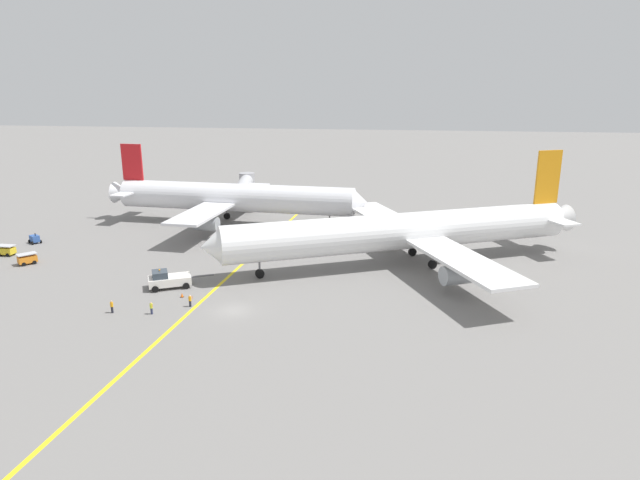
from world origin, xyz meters
The scene contains 13 objects.
ground_plane centered at (0.00, 0.00, 0.00)m, with size 600.00×600.00×0.00m, color slate.
taxiway_stripe centered at (-4.63, 10.00, 0.00)m, with size 0.50×120.00×0.01m, color yellow.
airliner_at_gate_left centered at (-13.44, 42.91, 5.28)m, with size 53.08×41.25×15.45m.
airliner_being_pushed centered at (20.35, 21.98, 5.20)m, with size 56.45×46.78×16.74m.
pushback_tug centered at (-11.25, 6.40, 1.17)m, with size 8.49×5.44×2.76m.
gse_baggage_cart_trailing centered at (-43.60, 16.26, 0.86)m, with size 2.73×1.60×1.71m.
gse_gpu_cart_small centered at (-43.78, 23.61, 0.79)m, with size 2.64×2.51×1.90m.
gse_baggage_cart_near_cluster centered at (-37.13, 12.64, 0.86)m, with size 2.95×3.11×1.71m.
ground_crew_marshaller_foreground centered at (-9.42, -2.58, 0.80)m, with size 0.44×0.39×1.55m.
ground_crew_wing_walker_right centered at (-14.33, -2.98, 0.82)m, with size 0.36×0.36×1.58m.
ground_crew_ramp_agent_by_cones centered at (-5.70, 0.37, 0.81)m, with size 0.43×0.41×1.56m.
traffic_cone_nose_right centered at (-8.00, 3.25, 0.28)m, with size 0.44×0.44×0.60m.
jet_bridge centered at (-17.70, 64.20, 4.03)m, with size 7.31×21.24×5.81m.
Camera 1 is at (20.37, -60.07, 26.48)m, focal length 30.79 mm.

